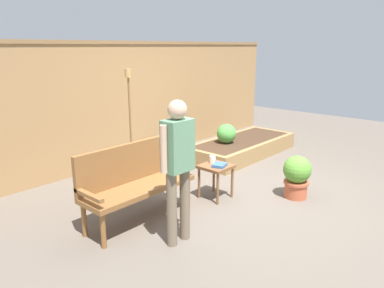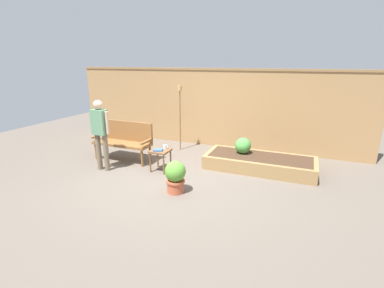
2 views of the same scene
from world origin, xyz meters
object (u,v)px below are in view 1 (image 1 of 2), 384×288
object	(u,v)px
side_table	(216,171)
book_on_table	(219,165)
tiki_torch	(129,105)
shrub_near_bench	(226,134)
garden_bench	(134,177)
person_by_bench	(178,160)
potted_boxwood	(297,175)
cup_on_table	(212,159)

from	to	relation	value
side_table	book_on_table	size ratio (longest dim) A/B	2.51
tiki_torch	shrub_near_bench	bearing A→B (deg)	-16.25
book_on_table	tiki_torch	bearing A→B (deg)	80.88
book_on_table	garden_bench	bearing A→B (deg)	144.08
person_by_bench	garden_bench	bearing A→B (deg)	87.52
book_on_table	tiki_torch	world-z (taller)	tiki_torch
side_table	person_by_bench	world-z (taller)	person_by_bench
book_on_table	potted_boxwood	distance (m)	1.10
cup_on_table	potted_boxwood	world-z (taller)	potted_boxwood
potted_boxwood	shrub_near_bench	bearing A→B (deg)	65.67
potted_boxwood	tiki_torch	size ratio (longest dim) A/B	0.35
potted_boxwood	person_by_bench	xyz separation A→B (m)	(-1.97, 0.39, 0.61)
side_table	cup_on_table	bearing A→B (deg)	61.42
cup_on_table	person_by_bench	bearing A→B (deg)	-156.47
shrub_near_bench	person_by_bench	size ratio (longest dim) A/B	0.23
cup_on_table	person_by_bench	xyz separation A→B (m)	(-1.27, -0.55, 0.40)
side_table	shrub_near_bench	world-z (taller)	shrub_near_bench
tiki_torch	person_by_bench	world-z (taller)	tiki_torch
side_table	tiki_torch	distance (m)	1.75
garden_bench	shrub_near_bench	bearing A→B (deg)	13.79
garden_bench	side_table	distance (m)	1.23
garden_bench	shrub_near_bench	xyz separation A→B (m)	(2.77, 0.68, -0.06)
side_table	tiki_torch	bearing A→B (deg)	98.60
side_table	shrub_near_bench	size ratio (longest dim) A/B	1.32
side_table	cup_on_table	xyz separation A→B (m)	(0.06, 0.11, 0.13)
shrub_near_bench	potted_boxwood	bearing A→B (deg)	-114.33
side_table	potted_boxwood	distance (m)	1.13
book_on_table	side_table	bearing A→B (deg)	63.64
side_table	shrub_near_bench	distance (m)	1.89
cup_on_table	book_on_table	size ratio (longest dim) A/B	0.64
potted_boxwood	person_by_bench	bearing A→B (deg)	168.70
side_table	book_on_table	bearing A→B (deg)	-99.41
shrub_near_bench	cup_on_table	bearing A→B (deg)	-149.70
side_table	tiki_torch	xyz separation A→B (m)	(-0.23, 1.54, 0.79)
cup_on_table	garden_bench	bearing A→B (deg)	169.95
potted_boxwood	cup_on_table	bearing A→B (deg)	126.68
garden_bench	shrub_near_bench	world-z (taller)	garden_bench
book_on_table	shrub_near_bench	bearing A→B (deg)	16.88
garden_bench	cup_on_table	world-z (taller)	garden_bench
side_table	person_by_bench	distance (m)	1.39
side_table	person_by_bench	xyz separation A→B (m)	(-1.21, -0.44, 0.54)
shrub_near_bench	tiki_torch	world-z (taller)	tiki_torch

